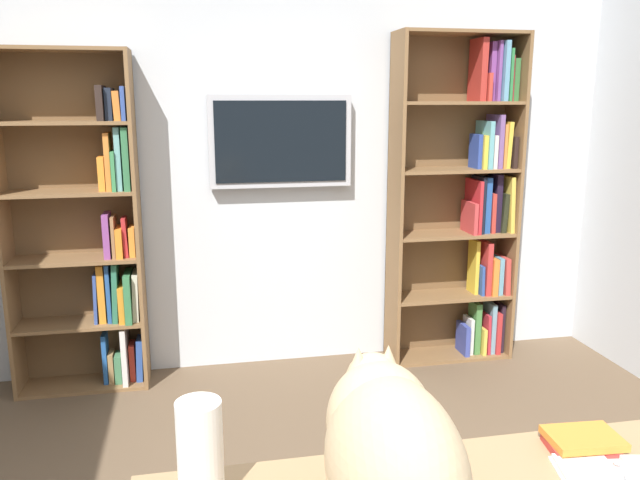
{
  "coord_description": "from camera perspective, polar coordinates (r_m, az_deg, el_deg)",
  "views": [
    {
      "loc": [
        0.48,
        1.74,
        1.7
      ],
      "look_at": [
        -0.08,
        -1.01,
        1.08
      ],
      "focal_mm": 35.69,
      "sensor_mm": 36.0,
      "label": 1
    }
  ],
  "objects": [
    {
      "name": "bookshelf_left",
      "position": [
        4.23,
        13.11,
        3.34
      ],
      "size": [
        0.81,
        0.28,
        2.1
      ],
      "color": "brown",
      "rests_on": "ground"
    },
    {
      "name": "open_binder",
      "position": [
        1.88,
        25.9,
        -18.8
      ],
      "size": [
        0.37,
        0.29,
        0.02
      ],
      "color": "white",
      "rests_on": "desk"
    },
    {
      "name": "wall_mounted_tv",
      "position": [
        3.93,
        -3.55,
        8.81
      ],
      "size": [
        0.87,
        0.07,
        0.56
      ],
      "color": "#B7B7BC"
    },
    {
      "name": "paper_towel_roll",
      "position": [
        1.62,
        -10.7,
        -18.13
      ],
      "size": [
        0.11,
        0.11,
        0.26
      ],
      "primitive_type": "cylinder",
      "color": "white",
      "rests_on": "desk"
    },
    {
      "name": "cat",
      "position": [
        1.46,
        6.25,
        -18.34
      ],
      "size": [
        0.29,
        0.62,
        0.39
      ],
      "color": "#D1B284",
      "rests_on": "desk"
    },
    {
      "name": "bookshelf_right",
      "position": [
        3.93,
        -19.93,
        0.47
      ],
      "size": [
        0.75,
        0.28,
        1.97
      ],
      "color": "brown",
      "rests_on": "ground"
    },
    {
      "name": "wall_back",
      "position": [
        4.02,
        -4.58,
        7.5
      ],
      "size": [
        4.52,
        0.06,
        2.7
      ],
      "primitive_type": "cube",
      "color": "silver",
      "rests_on": "ground"
    },
    {
      "name": "desk_book_stack",
      "position": [
        1.98,
        22.43,
        -16.37
      ],
      "size": [
        0.21,
        0.15,
        0.04
      ],
      "color": "#B7332D",
      "rests_on": "desk"
    }
  ]
}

